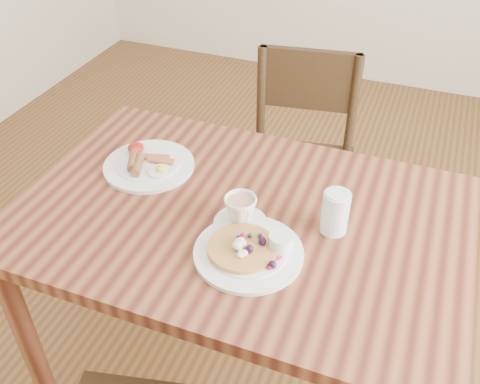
{
  "coord_description": "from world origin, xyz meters",
  "views": [
    {
      "loc": [
        0.4,
        -1.02,
        1.67
      ],
      "look_at": [
        0.0,
        0.0,
        0.82
      ],
      "focal_mm": 40.0,
      "sensor_mm": 36.0,
      "label": 1
    }
  ],
  "objects_px": {
    "dining_table": "(240,240)",
    "pancake_plate": "(250,250)",
    "breakfast_plate": "(147,164)",
    "teacup_saucer": "(240,213)",
    "water_glass": "(335,212)",
    "chair_far": "(299,157)"
  },
  "relations": [
    {
      "from": "teacup_saucer",
      "to": "water_glass",
      "type": "distance_m",
      "value": 0.24
    },
    {
      "from": "water_glass",
      "to": "breakfast_plate",
      "type": "bearing_deg",
      "value": 172.66
    },
    {
      "from": "dining_table",
      "to": "pancake_plate",
      "type": "bearing_deg",
      "value": -59.87
    },
    {
      "from": "dining_table",
      "to": "chair_far",
      "type": "bearing_deg",
      "value": 91.25
    },
    {
      "from": "dining_table",
      "to": "water_glass",
      "type": "bearing_deg",
      "value": 5.29
    },
    {
      "from": "pancake_plate",
      "to": "breakfast_plate",
      "type": "distance_m",
      "value": 0.48
    },
    {
      "from": "chair_far",
      "to": "breakfast_plate",
      "type": "bearing_deg",
      "value": 52.68
    },
    {
      "from": "pancake_plate",
      "to": "teacup_saucer",
      "type": "relative_size",
      "value": 1.93
    },
    {
      "from": "dining_table",
      "to": "pancake_plate",
      "type": "distance_m",
      "value": 0.2
    },
    {
      "from": "chair_far",
      "to": "teacup_saucer",
      "type": "distance_m",
      "value": 0.79
    },
    {
      "from": "breakfast_plate",
      "to": "water_glass",
      "type": "distance_m",
      "value": 0.59
    },
    {
      "from": "pancake_plate",
      "to": "water_glass",
      "type": "height_order",
      "value": "water_glass"
    },
    {
      "from": "teacup_saucer",
      "to": "water_glass",
      "type": "height_order",
      "value": "water_glass"
    },
    {
      "from": "pancake_plate",
      "to": "teacup_saucer",
      "type": "height_order",
      "value": "teacup_saucer"
    },
    {
      "from": "dining_table",
      "to": "teacup_saucer",
      "type": "height_order",
      "value": "teacup_saucer"
    },
    {
      "from": "breakfast_plate",
      "to": "water_glass",
      "type": "xyz_separation_m",
      "value": [
        0.58,
        -0.08,
        0.05
      ]
    },
    {
      "from": "chair_far",
      "to": "water_glass",
      "type": "distance_m",
      "value": 0.78
    },
    {
      "from": "breakfast_plate",
      "to": "water_glass",
      "type": "bearing_deg",
      "value": -7.34
    },
    {
      "from": "water_glass",
      "to": "dining_table",
      "type": "bearing_deg",
      "value": -174.71
    },
    {
      "from": "breakfast_plate",
      "to": "teacup_saucer",
      "type": "bearing_deg",
      "value": -21.82
    },
    {
      "from": "dining_table",
      "to": "teacup_saucer",
      "type": "relative_size",
      "value": 8.57
    },
    {
      "from": "breakfast_plate",
      "to": "chair_far",
      "type": "bearing_deg",
      "value": 61.44
    }
  ]
}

